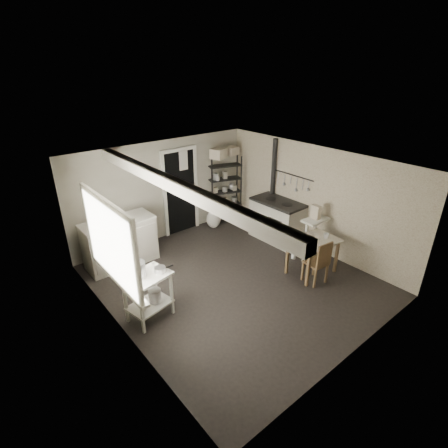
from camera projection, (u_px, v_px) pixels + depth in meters
floor at (234, 280)px, 6.78m from camera, size 5.00×5.00×0.00m
ceiling at (235, 165)px, 5.80m from camera, size 5.00×5.00×0.00m
wall_back at (163, 191)px, 8.03m from camera, size 4.50×0.02×2.30m
wall_front at (361, 291)px, 4.54m from camera, size 4.50×0.02×2.30m
wall_left at (116, 270)px, 4.99m from camera, size 0.02×5.00×2.30m
wall_right at (313, 198)px, 7.58m from camera, size 0.02×5.00×2.30m
window at (109, 243)px, 5.00m from camera, size 0.12×1.76×1.28m
doorway at (181, 193)px, 8.34m from camera, size 0.96×0.10×2.08m
ceiling_beam at (174, 185)px, 5.15m from camera, size 0.18×5.00×0.18m
wallpaper_panel at (312, 199)px, 7.58m from camera, size 0.01×5.00×2.30m
utensil_rail at (291, 175)px, 7.80m from camera, size 0.06×1.20×0.44m
prep_table at (149, 297)px, 5.64m from camera, size 0.80×0.64×0.82m
stockpot at (137, 270)px, 5.38m from camera, size 0.28×0.28×0.28m
saucepan at (160, 270)px, 5.55m from camera, size 0.24×0.24×0.10m
bucket at (155, 296)px, 5.70m from camera, size 0.25×0.25×0.23m
base_cabinets at (120, 244)px, 7.17m from camera, size 1.49×0.64×0.98m
mixing_bowl at (123, 222)px, 6.93m from camera, size 0.31×0.31×0.07m
counter_cup at (99, 228)px, 6.67m from camera, size 0.13×0.13×0.09m
shelf_rack at (225, 186)px, 8.92m from camera, size 0.88×0.57×1.73m
shelf_jar at (218, 173)px, 8.59m from camera, size 0.10×0.10×0.17m
storage_box_a at (219, 147)px, 8.28m from camera, size 0.42×0.39×0.24m
storage_box_b at (231, 144)px, 8.62m from camera, size 0.33×0.31×0.19m
stove at (277, 222)px, 8.17m from camera, size 0.70×1.24×0.96m
stovepipe at (274, 168)px, 8.14m from camera, size 0.13×0.13×1.32m
side_ledge at (313, 239)px, 7.40m from camera, size 0.60×0.33×0.91m
oats_box at (316, 214)px, 7.17m from camera, size 0.12×0.20×0.29m
work_table at (312, 256)px, 6.87m from camera, size 1.00×0.73×0.73m
table_cup at (326, 235)px, 6.77m from camera, size 0.13×0.13×0.10m
chair at (316, 259)px, 6.55m from camera, size 0.40×0.42×0.89m
flour_sack at (214, 219)px, 8.82m from camera, size 0.46×0.43×0.46m
floor_crock at (294, 255)px, 7.50m from camera, size 0.12×0.12×0.13m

